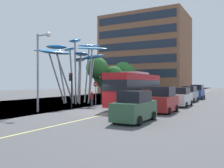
# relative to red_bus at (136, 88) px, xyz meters

# --- Properties ---
(ground) EXTENTS (120.00, 240.00, 0.10)m
(ground) POSITION_rel_red_bus_xyz_m (-2.16, -6.12, -2.12)
(ground) COLOR #4C4C4F
(red_bus) EXTENTS (3.10, 11.15, 3.80)m
(red_bus) POSITION_rel_red_bus_xyz_m (0.00, 0.00, 0.00)
(red_bus) COLOR red
(red_bus) RESTS_ON ground
(leaf_sculpture) EXTENTS (8.68, 9.41, 8.23)m
(leaf_sculpture) POSITION_rel_red_bus_xyz_m (-8.85, 0.30, 4.25)
(leaf_sculpture) COLOR #9EA0A5
(leaf_sculpture) RESTS_ON ground
(traffic_light_kerb_near) EXTENTS (0.28, 0.42, 3.62)m
(traffic_light_kerb_near) POSITION_rel_red_bus_xyz_m (-4.99, -4.95, 0.55)
(traffic_light_kerb_near) COLOR black
(traffic_light_kerb_near) RESTS_ON ground
(traffic_light_kerb_far) EXTENTS (0.28, 0.42, 3.72)m
(traffic_light_kerb_far) POSITION_rel_red_bus_xyz_m (-4.73, 0.48, 0.62)
(traffic_light_kerb_far) COLOR black
(traffic_light_kerb_far) RESTS_ON ground
(traffic_light_island_mid) EXTENTS (0.28, 0.42, 3.88)m
(traffic_light_island_mid) POSITION_rel_red_bus_xyz_m (-4.69, 6.10, 0.73)
(traffic_light_island_mid) COLOR black
(traffic_light_island_mid) RESTS_ON ground
(car_parked_near) EXTENTS (1.95, 4.24, 2.09)m
(car_parked_near) POSITION_rel_red_bus_xyz_m (3.94, -9.39, -1.09)
(car_parked_near) COLOR #2D5138
(car_parked_near) RESTS_ON ground
(car_parked_mid) EXTENTS (2.02, 4.00, 2.30)m
(car_parked_mid) POSITION_rel_red_bus_xyz_m (4.12, -3.45, -1.01)
(car_parked_mid) COLOR maroon
(car_parked_mid) RESTS_ON ground
(car_parked_far) EXTENTS (2.10, 4.45, 2.11)m
(car_parked_far) POSITION_rel_red_bus_xyz_m (4.08, 3.24, -1.08)
(car_parked_far) COLOR silver
(car_parked_far) RESTS_ON ground
(car_side_street) EXTENTS (1.94, 4.54, 2.15)m
(car_side_street) POSITION_rel_red_bus_xyz_m (3.64, 10.50, -1.06)
(car_side_street) COLOR gray
(car_side_street) RESTS_ON ground
(car_far_side) EXTENTS (2.02, 4.04, 2.33)m
(car_far_side) POSITION_rel_red_bus_xyz_m (3.68, 16.69, -0.99)
(car_far_side) COLOR navy
(car_far_side) RESTS_ON ground
(street_lamp) EXTENTS (1.57, 0.44, 7.11)m
(street_lamp) POSITION_rel_red_bus_xyz_m (-5.56, -8.56, 2.50)
(street_lamp) COLOR gray
(street_lamp) RESTS_ON ground
(tree_pavement_near) EXTENTS (5.22, 5.50, 6.83)m
(tree_pavement_near) POSITION_rel_red_bus_xyz_m (-10.25, 10.40, 2.01)
(tree_pavement_near) COLOR brown
(tree_pavement_near) RESTS_ON ground
(tree_pavement_far) EXTENTS (4.60, 4.28, 6.95)m
(tree_pavement_far) POSITION_rel_red_bus_xyz_m (-11.09, 20.67, 2.84)
(tree_pavement_far) COLOR brown
(tree_pavement_far) RESTS_ON ground
(pedestrian) EXTENTS (0.34, 0.34, 1.71)m
(pedestrian) POSITION_rel_red_bus_xyz_m (-4.43, -1.97, -1.22)
(pedestrian) COLOR #2D3342
(pedestrian) RESTS_ON ground
(no_entry_sign) EXTENTS (0.60, 0.12, 2.76)m
(no_entry_sign) POSITION_rel_red_bus_xyz_m (-5.26, 0.12, -0.25)
(no_entry_sign) COLOR gray
(no_entry_sign) RESTS_ON ground
(backdrop_building) EXTENTS (21.22, 14.46, 20.03)m
(backdrop_building) POSITION_rel_red_bus_xyz_m (-12.73, 36.54, 7.94)
(backdrop_building) COLOR brown
(backdrop_building) RESTS_ON ground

